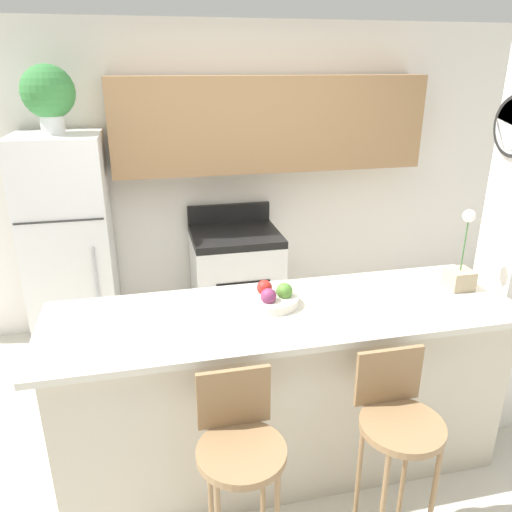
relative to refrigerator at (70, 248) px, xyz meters
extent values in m
plane|color=beige|center=(1.27, -1.61, -0.87)|extent=(14.00, 14.00, 0.00)
cube|color=white|center=(1.27, 0.37, 0.40)|extent=(5.60, 0.06, 2.55)
cube|color=#9E754C|center=(1.64, 0.18, 0.88)|extent=(2.55, 0.32, 0.75)
cube|color=silver|center=(1.30, 0.20, 0.65)|extent=(0.80, 0.28, 0.12)
cube|color=beige|center=(1.27, -1.61, -0.39)|extent=(2.38, 0.64, 0.97)
cube|color=beige|center=(1.27, -1.61, 0.11)|extent=(2.50, 0.76, 0.03)
cube|color=white|center=(0.00, 0.00, -0.28)|extent=(0.63, 0.62, 1.19)
cube|color=white|center=(0.00, 0.00, 0.59)|extent=(0.63, 0.62, 0.56)
cube|color=#333333|center=(0.00, -0.32, 0.31)|extent=(0.60, 0.01, 0.01)
cylinder|color=#B2B2B7|center=(0.20, -0.32, -0.22)|extent=(0.02, 0.02, 0.65)
cube|color=white|center=(1.30, 0.00, -0.45)|extent=(0.72, 0.65, 0.85)
cube|color=black|center=(1.30, 0.00, 0.01)|extent=(0.72, 0.65, 0.06)
cube|color=black|center=(1.30, 0.30, 0.12)|extent=(0.72, 0.04, 0.16)
cube|color=black|center=(1.30, -0.33, -0.41)|extent=(0.43, 0.01, 0.27)
cylinder|color=olive|center=(0.91, -2.26, -0.16)|extent=(0.38, 0.38, 0.03)
cube|color=olive|center=(0.91, -2.10, 0.00)|extent=(0.32, 0.02, 0.28)
cylinder|color=olive|center=(0.78, -2.14, -0.53)|extent=(0.02, 0.02, 0.69)
cylinder|color=olive|center=(1.03, -2.14, -0.53)|extent=(0.02, 0.02, 0.69)
cylinder|color=olive|center=(1.63, -2.26, -0.16)|extent=(0.38, 0.38, 0.03)
cube|color=olive|center=(1.63, -2.10, 0.00)|extent=(0.32, 0.02, 0.28)
cylinder|color=olive|center=(1.76, -2.38, -0.53)|extent=(0.02, 0.02, 0.69)
cylinder|color=olive|center=(1.51, -2.14, -0.53)|extent=(0.02, 0.02, 0.69)
cylinder|color=olive|center=(1.76, -2.14, -0.53)|extent=(0.02, 0.02, 0.69)
cylinder|color=silver|center=(0.00, 0.00, 0.95)|extent=(0.16, 0.16, 0.15)
sphere|color=#387F3D|center=(0.00, 0.00, 1.16)|extent=(0.37, 0.37, 0.37)
cube|color=tan|center=(2.33, -1.56, 0.18)|extent=(0.14, 0.14, 0.11)
cylinder|color=#386633|center=(2.33, -1.56, 0.39)|extent=(0.01, 0.01, 0.30)
sphere|color=white|center=(2.33, -1.56, 0.56)|extent=(0.07, 0.07, 0.07)
cylinder|color=silver|center=(1.22, -1.53, 0.15)|extent=(0.28, 0.28, 0.05)
sphere|color=#4C7F2D|center=(1.29, -1.54, 0.21)|extent=(0.09, 0.09, 0.09)
sphere|color=red|center=(1.19, -1.47, 0.21)|extent=(0.08, 0.08, 0.08)
sphere|color=#7A2D56|center=(1.19, -1.58, 0.21)|extent=(0.09, 0.09, 0.09)
camera|label=1|loc=(0.61, -3.86, 1.34)|focal=35.00mm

